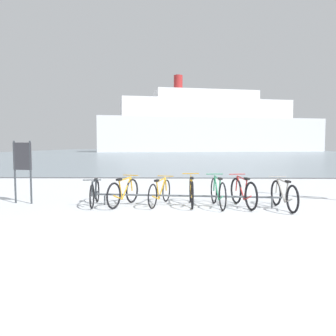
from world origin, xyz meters
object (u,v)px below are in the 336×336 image
(bicycle_0, at_px, (95,193))
(bicycle_5, at_px, (243,193))
(bicycle_1, at_px, (123,192))
(ferry_ship, at_px, (209,127))
(bicycle_3, at_px, (191,192))
(bicycle_4, at_px, (218,192))
(info_sign, at_px, (22,162))
(bicycle_2, at_px, (160,192))
(bicycle_6, at_px, (284,195))

(bicycle_0, relative_size, bicycle_5, 0.95)
(bicycle_0, distance_m, bicycle_1, 0.78)
(bicycle_1, distance_m, ferry_ship, 75.31)
(bicycle_3, xyz_separation_m, ferry_ship, (8.10, 74.37, 5.81))
(bicycle_3, distance_m, ferry_ship, 75.04)
(bicycle_0, height_order, bicycle_4, bicycle_4)
(bicycle_4, height_order, bicycle_5, bicycle_4)
(bicycle_4, bearing_deg, info_sign, 175.58)
(bicycle_1, relative_size, bicycle_2, 0.94)
(bicycle_4, height_order, info_sign, info_sign)
(bicycle_2, relative_size, info_sign, 0.96)
(bicycle_6, bearing_deg, bicycle_1, 174.78)
(bicycle_1, bearing_deg, bicycle_2, 7.58)
(bicycle_2, xyz_separation_m, bicycle_6, (3.14, -0.50, 0.01))
(bicycle_3, xyz_separation_m, bicycle_4, (0.68, -0.17, 0.00))
(bicycle_1, distance_m, bicycle_6, 4.13)
(bicycle_0, xyz_separation_m, bicycle_4, (3.26, -0.15, 0.04))
(bicycle_1, bearing_deg, info_sign, 174.07)
(bicycle_0, bearing_deg, bicycle_5, -2.03)
(bicycle_2, distance_m, bicycle_4, 1.54)
(bicycle_0, distance_m, info_sign, 2.22)
(bicycle_1, relative_size, bicycle_3, 0.91)
(bicycle_1, xyz_separation_m, bicycle_4, (2.49, -0.12, 0.02))
(bicycle_6, bearing_deg, bicycle_5, 164.20)
(bicycle_1, bearing_deg, bicycle_3, 1.79)
(bicycle_0, xyz_separation_m, ferry_ship, (10.69, 74.39, 5.85))
(bicycle_0, relative_size, bicycle_4, 0.92)
(bicycle_0, distance_m, ferry_ship, 75.38)
(info_sign, bearing_deg, bicycle_5, -3.79)
(ferry_ship, bearing_deg, bicycle_3, -96.22)
(bicycle_0, height_order, bicycle_6, bicycle_6)
(bicycle_0, bearing_deg, info_sign, 172.85)
(bicycle_4, bearing_deg, bicycle_2, 170.84)
(bicycle_0, height_order, ferry_ship, ferry_ship)
(bicycle_0, bearing_deg, bicycle_6, -4.82)
(bicycle_6, relative_size, info_sign, 0.99)
(bicycle_1, bearing_deg, bicycle_5, -1.87)
(bicycle_0, distance_m, bicycle_4, 3.27)
(info_sign, bearing_deg, bicycle_2, -2.49)
(info_sign, relative_size, ferry_ship, 0.03)
(bicycle_3, relative_size, bicycle_6, 1.00)
(bicycle_2, bearing_deg, bicycle_6, -9.10)
(bicycle_4, height_order, ferry_ship, ferry_ship)
(ferry_ship, bearing_deg, bicycle_6, -94.43)
(bicycle_5, distance_m, bicycle_6, 1.00)
(bicycle_1, height_order, ferry_ship, ferry_ship)
(bicycle_4, relative_size, ferry_ship, 0.03)
(bicycle_4, relative_size, bicycle_5, 1.04)
(bicycle_3, bearing_deg, bicycle_6, -10.62)
(bicycle_0, relative_size, bicycle_6, 0.92)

